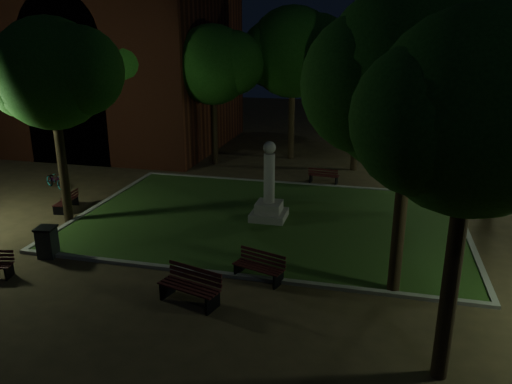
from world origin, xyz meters
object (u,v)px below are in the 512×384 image
bicycle (55,180)px  bench_near_left (259,267)px  monument (269,198)px  trash_bin (47,242)px  bench_far_side (324,176)px  bench_near_right (191,287)px  bench_left_side (67,202)px

bicycle → bench_near_left: bearing=-92.0°
monument → trash_bin: (-6.57, -5.15, -0.41)m
monument → bench_far_side: 5.92m
monument → bench_near_right: (-0.76, -6.82, -0.49)m
monument → bench_left_side: bearing=-174.3°
bench_near_left → bench_near_right: 2.37m
bench_far_side → trash_bin: (-8.14, -10.82, 0.16)m
monument → bench_near_right: bearing=-96.4°
bench_near_right → bench_left_side: (-7.93, 5.95, -0.10)m
bench_far_side → monument: bearing=80.7°
bench_near_left → bench_far_side: bench_near_left is taller
bench_left_side → trash_bin: 4.78m
bench_near_right → bench_left_side: 9.92m
bench_near_right → trash_bin: 6.05m
monument → bicycle: (-11.10, 1.75, -0.53)m
bench_near_right → bench_left_side: bench_near_right is taller
bench_near_left → bench_near_right: bearing=-113.1°
bench_left_side → trash_bin: size_ratio=1.37×
monument → bicycle: monument is taller
monument → bicycle: size_ratio=1.97×
bench_near_left → bench_near_right: bench_near_right is taller
trash_bin → bicycle: size_ratio=0.66×
trash_bin → monument: bearing=38.1°
bench_near_right → bicycle: (-10.34, 8.56, -0.04)m
bench_far_side → bicycle: bicycle is taller
monument → bench_left_side: 8.76m
bicycle → bench_far_side: bearing=-45.1°
bench_near_left → bench_far_side: (0.76, 10.72, -0.03)m
bench_far_side → trash_bin: 13.54m
monument → trash_bin: 8.36m
bench_near_left → trash_bin: 7.38m
bench_left_side → bench_far_side: bench_far_side is taller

